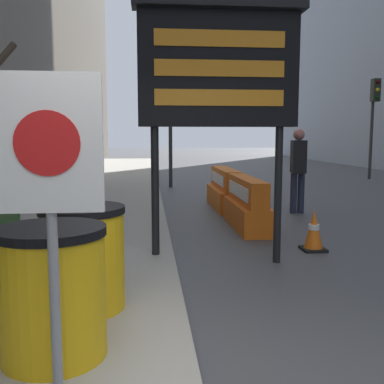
% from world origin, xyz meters
% --- Properties ---
extents(bare_tree, '(1.37, 1.24, 3.36)m').
position_xyz_m(bare_tree, '(-2.95, 6.30, 1.64)').
color(bare_tree, '#4C3D2D').
rests_on(bare_tree, sidewalk_left).
extents(barrel_drum_foreground, '(0.74, 0.74, 0.91)m').
position_xyz_m(barrel_drum_foreground, '(-0.97, 0.62, 0.61)').
color(barrel_drum_foreground, yellow).
rests_on(barrel_drum_foreground, sidewalk_left).
extents(barrel_drum_middle, '(0.74, 0.74, 0.91)m').
position_xyz_m(barrel_drum_middle, '(-0.89, 1.49, 0.61)').
color(barrel_drum_middle, yellow).
rests_on(barrel_drum_middle, sidewalk_left).
extents(warning_sign, '(0.60, 0.08, 1.85)m').
position_xyz_m(warning_sign, '(-0.86, 0.13, 1.46)').
color(warning_sign, gray).
rests_on(warning_sign, sidewalk_left).
extents(message_board, '(2.11, 0.36, 3.27)m').
position_xyz_m(message_board, '(0.56, 3.23, 2.47)').
color(message_board, black).
rests_on(message_board, ground_plane).
extents(jersey_barrier_orange_far, '(0.52, 2.03, 0.91)m').
position_xyz_m(jersey_barrier_orange_far, '(1.46, 5.52, 0.40)').
color(jersey_barrier_orange_far, orange).
rests_on(jersey_barrier_orange_far, ground_plane).
extents(jersey_barrier_orange_near, '(0.59, 2.13, 0.91)m').
position_xyz_m(jersey_barrier_orange_near, '(1.46, 7.82, 0.40)').
color(jersey_barrier_orange_near, orange).
rests_on(jersey_barrier_orange_near, ground_plane).
extents(traffic_cone_near, '(0.34, 0.34, 0.60)m').
position_xyz_m(traffic_cone_near, '(2.07, 3.79, 0.29)').
color(traffic_cone_near, black).
rests_on(traffic_cone_near, ground_plane).
extents(traffic_light_near_curb, '(0.28, 0.44, 4.28)m').
position_xyz_m(traffic_light_near_curb, '(0.40, 12.03, 3.09)').
color(traffic_light_near_curb, '#2D2D30').
rests_on(traffic_light_near_curb, ground_plane).
extents(traffic_light_far_side, '(0.28, 0.44, 3.78)m').
position_xyz_m(traffic_light_far_side, '(8.21, 14.08, 2.75)').
color(traffic_light_far_side, '#2D2D30').
rests_on(traffic_light_far_side, ground_plane).
extents(pedestrian_worker, '(0.36, 0.51, 1.81)m').
position_xyz_m(pedestrian_worker, '(2.87, 6.91, 1.07)').
color(pedestrian_worker, '#23283D').
rests_on(pedestrian_worker, ground_plane).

